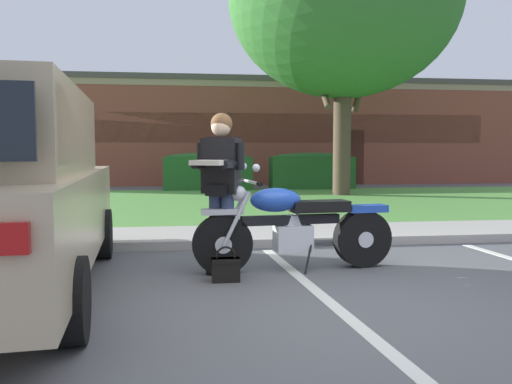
% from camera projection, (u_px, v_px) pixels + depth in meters
% --- Properties ---
extents(ground_plane, '(140.00, 140.00, 0.00)m').
position_uv_depth(ground_plane, '(326.00, 301.00, 4.58)').
color(ground_plane, '#565659').
extents(curb_strip, '(60.00, 0.20, 0.12)m').
position_uv_depth(curb_strip, '(275.00, 242.00, 7.17)').
color(curb_strip, '#ADA89E').
rests_on(curb_strip, ground).
extents(concrete_walk, '(60.00, 1.50, 0.08)m').
position_uv_depth(concrete_walk, '(265.00, 234.00, 8.01)').
color(concrete_walk, '#ADA89E').
rests_on(concrete_walk, ground).
extents(grass_lawn, '(60.00, 8.32, 0.06)m').
position_uv_depth(grass_lawn, '(235.00, 203.00, 12.87)').
color(grass_lawn, '#518E3D').
rests_on(grass_lawn, ground).
extents(stall_stripe_1, '(0.42, 4.40, 0.01)m').
position_uv_depth(stall_stripe_1, '(321.00, 295.00, 4.77)').
color(stall_stripe_1, silver).
rests_on(stall_stripe_1, ground).
extents(motorcycle, '(2.24, 0.82, 1.18)m').
position_uv_depth(motorcycle, '(303.00, 226.00, 5.76)').
color(motorcycle, black).
rests_on(motorcycle, ground).
extents(rider_person, '(0.58, 0.67, 1.70)m').
position_uv_depth(rider_person, '(221.00, 179.00, 5.54)').
color(rider_person, black).
rests_on(rider_person, ground).
extents(handbag, '(0.28, 0.13, 0.36)m').
position_uv_depth(handbag, '(226.00, 268.00, 5.25)').
color(handbag, black).
rests_on(handbag, ground).
extents(hedge_left, '(2.83, 0.90, 1.24)m').
position_uv_depth(hedge_left, '(208.00, 171.00, 17.01)').
color(hedge_left, '#235623').
rests_on(hedge_left, ground).
extents(hedge_center_left, '(2.75, 0.90, 1.24)m').
position_uv_depth(hedge_center_left, '(312.00, 170.00, 17.47)').
color(hedge_center_left, '#235623').
rests_on(hedge_center_left, ground).
extents(brick_building, '(23.77, 8.80, 4.12)m').
position_uv_depth(brick_building, '(222.00, 134.00, 23.84)').
color(brick_building, brown).
rests_on(brick_building, ground).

